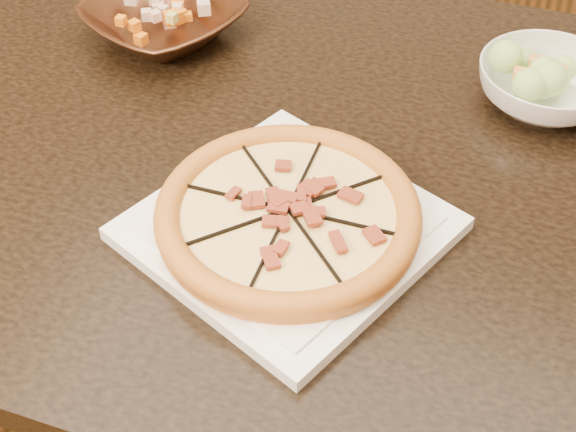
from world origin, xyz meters
name	(u,v)px	position (x,y,z in m)	size (l,w,h in m)	color
floor	(262,380)	(0.00, 0.00, -0.01)	(4.00, 4.00, 0.02)	#512A0D
dining_table	(245,188)	(0.03, -0.12, 0.65)	(1.47, 0.95, 0.75)	black
plate	(288,228)	(0.15, -0.27, 0.76)	(0.41, 0.41, 0.02)	white
pizza	(288,213)	(0.15, -0.27, 0.78)	(0.31, 0.31, 0.03)	#A86D1F
bronze_bowl	(164,20)	(-0.17, 0.07, 0.78)	(0.23, 0.23, 0.06)	#54311E
salad_bowl	(547,85)	(0.41, 0.09, 0.78)	(0.19, 0.19, 0.06)	white
salad	(553,56)	(0.41, 0.09, 0.83)	(0.08, 0.10, 0.04)	#BFE384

